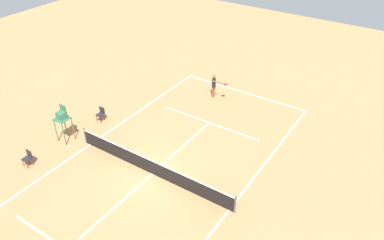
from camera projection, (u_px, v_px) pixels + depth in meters
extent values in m
plane|color=#D37A4C|center=(152.00, 174.00, 20.61)|extent=(60.00, 60.00, 0.00)
cube|color=white|center=(244.00, 92.00, 28.11)|extent=(9.49, 0.10, 0.01)
cube|color=white|center=(229.00, 210.00, 18.42)|extent=(0.10, 21.61, 0.01)
cube|color=white|center=(90.00, 144.00, 22.79)|extent=(0.10, 21.61, 0.01)
cube|color=white|center=(209.00, 123.00, 24.73)|extent=(7.12, 0.10, 0.01)
cube|color=white|center=(152.00, 174.00, 20.61)|extent=(0.10, 11.88, 0.01)
cylinder|color=#4C4C51|center=(235.00, 205.00, 17.99)|extent=(0.10, 0.10, 1.07)
cylinder|color=#4C4C51|center=(85.00, 136.00, 22.64)|extent=(0.10, 0.10, 1.07)
cube|color=black|center=(152.00, 167.00, 20.36)|extent=(10.09, 0.03, 0.91)
cube|color=white|center=(151.00, 160.00, 20.09)|extent=(10.09, 0.04, 0.06)
cylinder|color=brown|center=(214.00, 91.00, 27.36)|extent=(0.12, 0.12, 0.82)
cylinder|color=brown|center=(213.00, 93.00, 27.22)|extent=(0.12, 0.12, 0.82)
cylinder|color=black|center=(214.00, 83.00, 26.89)|extent=(0.28, 0.28, 0.64)
sphere|color=brown|center=(214.00, 77.00, 26.61)|extent=(0.23, 0.23, 0.23)
cylinder|color=brown|center=(215.00, 82.00, 27.00)|extent=(0.09, 0.09, 0.57)
cylinder|color=brown|center=(216.00, 82.00, 26.50)|extent=(0.57, 0.12, 0.09)
cylinder|color=black|center=(222.00, 83.00, 26.32)|extent=(0.26, 0.05, 0.04)
ellipsoid|color=red|center=(225.00, 84.00, 26.20)|extent=(0.33, 0.30, 0.04)
sphere|color=#CCE033|center=(209.00, 111.00, 25.89)|extent=(0.07, 0.07, 0.07)
cylinder|color=#2D6B4C|center=(64.00, 134.00, 22.32)|extent=(0.07, 0.07, 1.55)
cylinder|color=#2D6B4C|center=(56.00, 131.00, 22.65)|extent=(0.07, 0.07, 1.55)
cylinder|color=#2D6B4C|center=(73.00, 129.00, 22.81)|extent=(0.07, 0.07, 1.55)
cylinder|color=#2D6B4C|center=(65.00, 125.00, 23.13)|extent=(0.07, 0.07, 1.55)
cube|color=#2D6B4C|center=(62.00, 118.00, 22.28)|extent=(0.80, 0.80, 0.06)
cube|color=#2D6B4C|center=(61.00, 115.00, 22.16)|extent=(0.50, 0.44, 0.40)
cube|color=#2D6B4C|center=(63.00, 109.00, 22.10)|extent=(0.50, 0.06, 0.50)
cylinder|color=#262626|center=(27.00, 165.00, 20.84)|extent=(0.04, 0.04, 0.45)
cylinder|color=#262626|center=(23.00, 163.00, 21.00)|extent=(0.04, 0.04, 0.45)
cylinder|color=#262626|center=(33.00, 162.00, 21.08)|extent=(0.04, 0.04, 0.45)
cylinder|color=#262626|center=(29.00, 160.00, 21.25)|extent=(0.04, 0.04, 0.45)
cube|color=#232328|center=(27.00, 159.00, 20.90)|extent=(0.44, 0.44, 0.06)
cube|color=#232328|center=(29.00, 153.00, 20.92)|extent=(0.44, 0.04, 0.44)
cylinder|color=#262626|center=(101.00, 120.00, 24.59)|extent=(0.04, 0.04, 0.45)
cylinder|color=#262626|center=(97.00, 118.00, 24.75)|extent=(0.04, 0.04, 0.45)
cylinder|color=#262626|center=(105.00, 118.00, 24.83)|extent=(0.04, 0.04, 0.45)
cylinder|color=#262626|center=(101.00, 116.00, 24.99)|extent=(0.04, 0.04, 0.45)
cube|color=#232328|center=(100.00, 115.00, 24.65)|extent=(0.44, 0.44, 0.06)
cube|color=#232328|center=(102.00, 110.00, 24.66)|extent=(0.44, 0.04, 0.44)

